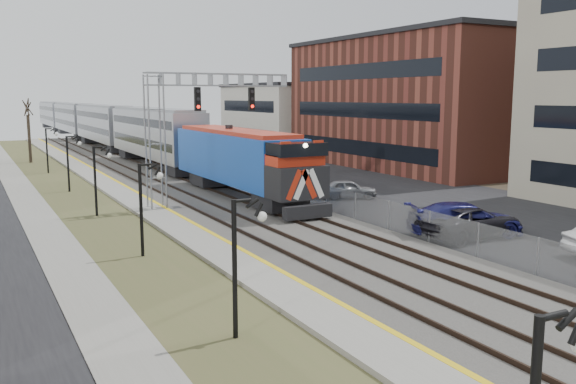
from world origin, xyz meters
TOP-DOWN VIEW (x-y plane):
  - sidewalk at (-7.00, 35.00)m, footprint 2.00×120.00m
  - grass_median at (-4.00, 35.00)m, footprint 4.00×120.00m
  - platform at (-1.00, 35.00)m, footprint 2.00×120.00m
  - ballast_bed at (4.00, 35.00)m, footprint 8.00×120.00m
  - parking_lot at (16.00, 35.00)m, footprint 16.00×120.00m
  - platform_edge at (-0.12, 35.00)m, footprint 0.24×120.00m
  - track_near at (2.00, 35.00)m, footprint 1.58×120.00m
  - track_far at (5.50, 35.00)m, footprint 1.58×120.00m
  - train at (5.50, 76.41)m, footprint 3.00×108.65m
  - signal_gantry at (1.22, 27.99)m, footprint 9.00×1.07m
  - lampposts at (-4.00, 18.29)m, footprint 0.14×62.14m
  - fence at (8.20, 35.00)m, footprint 0.04×120.00m
  - buildings_east at (30.00, 31.18)m, footprint 16.00×76.00m
  - car_lot_c at (10.84, 14.12)m, footprint 5.64×2.88m
  - car_lot_d at (10.87, 14.51)m, footprint 6.04×4.06m
  - car_lot_e at (11.97, 26.32)m, footprint 4.03×2.92m

SIDE VIEW (x-z plane):
  - parking_lot at x=16.00m, z-range 0.00..0.04m
  - grass_median at x=-4.00m, z-range 0.00..0.06m
  - sidewalk at x=-7.00m, z-range 0.00..0.08m
  - ballast_bed at x=4.00m, z-range 0.00..0.20m
  - platform at x=-1.00m, z-range 0.00..0.24m
  - platform_edge at x=-0.12m, z-range 0.24..0.25m
  - track_near at x=2.00m, z-range 0.20..0.35m
  - track_far at x=5.50m, z-range 0.20..0.35m
  - car_lot_e at x=11.97m, z-range 0.00..1.27m
  - car_lot_c at x=10.84m, z-range 0.00..1.52m
  - fence at x=8.20m, z-range 0.00..1.60m
  - car_lot_d at x=10.87m, z-range 0.00..1.63m
  - lampposts at x=-4.00m, z-range 0.00..4.00m
  - train at x=5.50m, z-range 0.28..5.60m
  - signal_gantry at x=1.22m, z-range 1.51..9.66m
  - buildings_east at x=30.00m, z-range -1.19..13.81m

